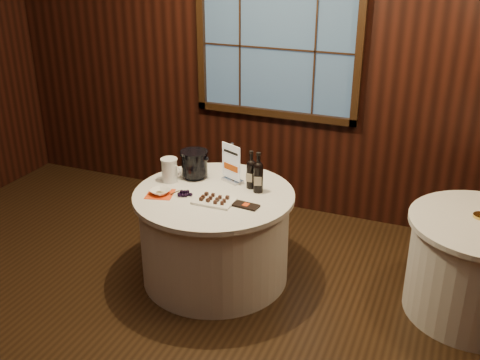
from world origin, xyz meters
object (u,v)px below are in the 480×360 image
at_px(main_table, 215,235).
at_px(grape_bunch, 184,194).
at_px(sign_stand, 232,169).
at_px(cracker_bowl, 160,192).
at_px(side_table, 478,267).
at_px(port_bottle_left, 251,172).
at_px(chocolate_plate, 214,200).
at_px(glass_pitcher, 170,170).
at_px(ice_bucket, 194,164).
at_px(chocolate_box, 246,206).
at_px(port_bottle_right, 258,175).

relative_size(main_table, grape_bunch, 6.74).
xyz_separation_m(sign_stand, cracker_bowl, (-0.43, -0.44, -0.09)).
xyz_separation_m(sign_stand, grape_bunch, (-0.23, -0.41, -0.09)).
distance_m(main_table, cracker_bowl, 0.58).
bearing_deg(main_table, side_table, 8.53).
bearing_deg(cracker_bowl, port_bottle_left, 32.28).
distance_m(chocolate_plate, grape_bunch, 0.26).
bearing_deg(grape_bunch, sign_stand, 60.15).
bearing_deg(glass_pitcher, ice_bucket, 49.77).
xyz_separation_m(chocolate_box, glass_pitcher, (-0.75, 0.20, 0.09)).
xyz_separation_m(side_table, chocolate_plate, (-1.93, -0.45, 0.40)).
bearing_deg(port_bottle_left, cracker_bowl, -144.31).
bearing_deg(cracker_bowl, glass_pitcher, 101.07).
height_order(port_bottle_right, chocolate_plate, port_bottle_right).
bearing_deg(cracker_bowl, chocolate_box, 4.47).
bearing_deg(chocolate_box, chocolate_plate, -169.36).
bearing_deg(chocolate_box, grape_bunch, -172.19).
relative_size(main_table, ice_bucket, 5.44).
height_order(chocolate_box, grape_bunch, grape_bunch).
bearing_deg(chocolate_box, port_bottle_left, 110.44).
bearing_deg(main_table, sign_stand, 79.85).
bearing_deg(port_bottle_left, sign_stand, 167.44).
xyz_separation_m(port_bottle_right, chocolate_box, (0.01, -0.28, -0.14)).
height_order(sign_stand, cracker_bowl, sign_stand).
distance_m(main_table, sign_stand, 0.56).
relative_size(side_table, chocolate_plate, 3.49).
relative_size(side_table, port_bottle_left, 3.43).
relative_size(glass_pitcher, cracker_bowl, 1.30).
height_order(chocolate_plate, chocolate_box, chocolate_plate).
relative_size(port_bottle_right, chocolate_box, 1.69).
height_order(ice_bucket, cracker_bowl, ice_bucket).
bearing_deg(side_table, cracker_bowl, -168.54).
xyz_separation_m(side_table, port_bottle_right, (-1.69, -0.14, 0.53)).
height_order(ice_bucket, chocolate_plate, ice_bucket).
height_order(ice_bucket, chocolate_box, ice_bucket).
xyz_separation_m(chocolate_plate, chocolate_box, (0.25, 0.02, -0.01)).
distance_m(side_table, port_bottle_left, 1.84).
bearing_deg(grape_bunch, port_bottle_right, 31.20).
bearing_deg(main_table, ice_bucket, 141.68).
bearing_deg(side_table, chocolate_plate, -166.86).
distance_m(side_table, cracker_bowl, 2.46).
bearing_deg(chocolate_box, main_table, 163.95).
bearing_deg(chocolate_plate, main_table, 115.23).
height_order(main_table, sign_stand, sign_stand).
bearing_deg(main_table, port_bottle_right, 26.33).
bearing_deg(chocolate_plate, side_table, 13.14).
distance_m(ice_bucket, glass_pitcher, 0.21).
height_order(main_table, glass_pitcher, glass_pitcher).
height_order(port_bottle_right, chocolate_box, port_bottle_right).
relative_size(side_table, sign_stand, 3.21).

